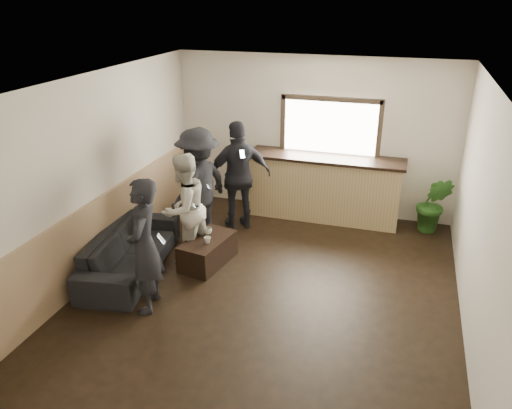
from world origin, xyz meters
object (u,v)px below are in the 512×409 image
(coffee_table, at_px, (208,251))
(person_c, at_px, (199,185))
(person_d, at_px, (239,176))
(sofa, at_px, (130,250))
(person_a, at_px, (144,246))
(cup_a, at_px, (208,231))
(bar_counter, at_px, (325,184))
(cup_b, at_px, (207,240))
(person_b, at_px, (184,209))
(potted_plant, at_px, (434,204))

(coffee_table, bearing_deg, person_c, 119.77)
(person_d, bearing_deg, sofa, 25.21)
(person_a, distance_m, person_d, 2.61)
(cup_a, bearing_deg, bar_counter, 55.04)
(cup_b, height_order, person_d, person_d)
(bar_counter, xyz_separation_m, person_b, (-1.72, -2.13, 0.19))
(cup_b, bearing_deg, person_c, 119.12)
(sofa, height_order, person_d, person_d)
(potted_plant, distance_m, person_c, 3.91)
(coffee_table, relative_size, potted_plant, 0.92)
(person_b, bearing_deg, person_d, -178.10)
(cup_a, bearing_deg, person_c, 121.99)
(person_b, relative_size, person_c, 0.90)
(cup_b, distance_m, potted_plant, 3.87)
(coffee_table, xyz_separation_m, cup_a, (-0.05, 0.15, 0.26))
(person_d, bearing_deg, coffee_table, 53.03)
(coffee_table, bearing_deg, sofa, -153.47)
(sofa, height_order, person_c, person_c)
(sofa, xyz_separation_m, person_b, (0.64, 0.54, 0.52))
(cup_a, distance_m, person_b, 0.50)
(sofa, distance_m, potted_plant, 4.96)
(sofa, xyz_separation_m, person_c, (0.56, 1.26, 0.62))
(bar_counter, height_order, coffee_table, bar_counter)
(person_a, height_order, person_b, person_a)
(coffee_table, xyz_separation_m, person_c, (-0.44, 0.76, 0.73))
(cup_a, bearing_deg, cup_b, -68.14)
(sofa, bearing_deg, bar_counter, -50.13)
(cup_a, relative_size, person_a, 0.07)
(coffee_table, xyz_separation_m, person_a, (-0.30, -1.27, 0.68))
(potted_plant, bearing_deg, person_a, -135.94)
(sofa, distance_m, person_a, 1.19)
(cup_a, relative_size, person_c, 0.07)
(person_b, bearing_deg, cup_b, 89.31)
(person_c, distance_m, person_d, 0.74)
(coffee_table, xyz_separation_m, cup_b, (0.05, -0.12, 0.25))
(person_a, relative_size, person_c, 0.95)
(bar_counter, distance_m, person_c, 2.30)
(sofa, relative_size, coffee_table, 2.33)
(cup_a, relative_size, person_b, 0.08)
(potted_plant, relative_size, person_a, 0.57)
(sofa, relative_size, cup_a, 16.59)
(person_b, bearing_deg, bar_counter, 160.80)
(bar_counter, relative_size, coffee_table, 2.94)
(person_c, bearing_deg, coffee_table, 47.96)
(cup_a, bearing_deg, person_a, -99.74)
(coffee_table, distance_m, cup_b, 0.28)
(sofa, bearing_deg, person_b, -58.75)
(bar_counter, xyz_separation_m, person_c, (-1.80, -1.40, 0.29))
(sofa, relative_size, potted_plant, 2.14)
(sofa, xyz_separation_m, person_a, (0.71, -0.77, 0.57))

